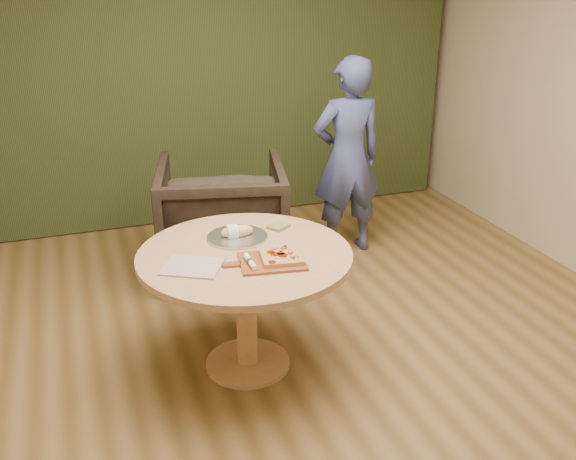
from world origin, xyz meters
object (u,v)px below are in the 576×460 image
Objects in this scene: pedestal_table at (245,275)px; person_standing at (347,158)px; serving_tray at (237,237)px; pizza_paddle at (270,262)px; bread_roll at (236,231)px; armchair at (222,212)px; cutlery_roll at (250,261)px; flatbread_pizza at (282,256)px.

pedestal_table is 0.76× the size of person_standing.
pizza_paddle is at bearing -78.11° from serving_tray.
armchair is at bearing 80.74° from bread_roll.
cutlery_roll is at bearing -93.66° from bread_roll.
armchair reaches higher than pedestal_table.
pizza_paddle is 0.48× the size of armchair.
armchair is at bearing 88.96° from flatbread_pizza.
pedestal_table is 2.61× the size of pizza_paddle.
flatbread_pizza is at bearing -47.19° from pedestal_table.
pizza_paddle is 2.34× the size of cutlery_roll.
serving_tray is at bearing 84.89° from cutlery_roll.
pedestal_table is 0.28m from bread_roll.
pizza_paddle is at bearing -177.71° from flatbread_pizza.
cutlery_roll is 1.03× the size of bread_roll.
bread_roll is 1.17m from armchair.
cutlery_roll reaches higher than pizza_paddle.
serving_tray is at bearing 86.41° from pedestal_table.
serving_tray is 0.22× the size of person_standing.
person_standing reaches higher than serving_tray.
serving_tray is 0.04m from bread_roll.
pizza_paddle is 0.39m from serving_tray.
bread_roll is (0.00, 0.21, 0.18)m from pedestal_table.
bread_roll is 0.12× the size of person_standing.
armchair is (0.09, 1.50, -0.27)m from pizza_paddle.
person_standing is at bearing 54.81° from flatbread_pizza.
bread_roll reaches higher than flatbread_pizza.
pedestal_table is 6.27× the size of bread_roll.
pizza_paddle is at bearing 54.23° from person_standing.
flatbread_pizza reaches higher than pedestal_table.
bread_roll is at bearing 86.19° from cutlery_roll.
person_standing is at bearing -165.27° from armchair.
serving_tray is (-0.08, 0.38, -0.00)m from pizza_paddle.
person_standing is (1.24, 1.36, 0.19)m from pedestal_table.
person_standing reaches higher than pedestal_table.
person_standing reaches higher than bread_roll.
pedestal_table is at bearing -91.14° from bread_roll.
pizza_paddle is at bearing 3.98° from cutlery_roll.
pedestal_table is 3.40× the size of serving_tray.
cutlery_roll is at bearing 95.10° from armchair.
serving_tray is (0.01, 0.21, 0.15)m from pedestal_table.
bread_roll is 1.69m from person_standing.
flatbread_pizza reaches higher than pizza_paddle.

